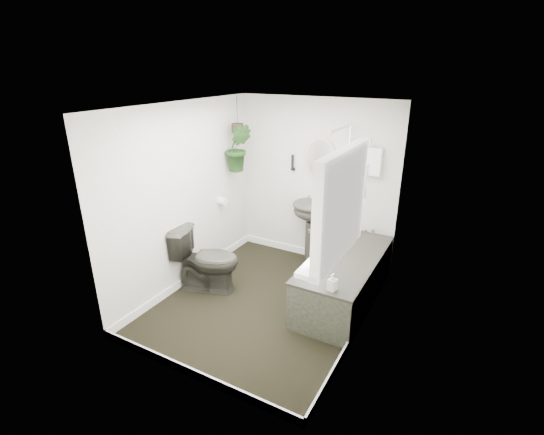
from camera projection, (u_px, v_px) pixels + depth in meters
The scene contains 22 objects.
floor at pixel (266, 303), 4.77m from camera, with size 2.30×2.80×0.02m, color black.
ceiling at pixel (265, 105), 3.92m from camera, with size 2.30×2.80×0.02m, color white.
wall_back at pixel (315, 182), 5.50m from camera, with size 2.30×0.02×2.30m, color silver.
wall_front at pixel (179, 267), 3.20m from camera, with size 2.30×0.02×2.30m, color silver.
wall_left at pixel (184, 197), 4.87m from camera, with size 0.02×2.80×2.30m, color silver.
wall_right at pixel (369, 234), 3.82m from camera, with size 0.02×2.80×2.30m, color silver.
skirting at pixel (266, 299), 4.75m from camera, with size 2.30×2.80×0.10m, color white.
bathtub at pixel (345, 279), 4.71m from camera, with size 0.72×1.72×0.58m, color #2C2C25, non-canonical shape.
bath_screen at pixel (338, 185), 4.89m from camera, with size 0.04×0.72×1.40m, color silver, non-canonical shape.
shower_box at pixel (374, 161), 4.93m from camera, with size 0.20×0.10×0.35m, color white.
oval_mirror at pixel (320, 158), 5.31m from camera, with size 0.46×0.03×0.62m, color #D0B38E.
wall_sconce at pixel (292, 162), 5.52m from camera, with size 0.04×0.04×0.22m, color black.
toilet_roll_holder at pixel (222, 201), 5.50m from camera, with size 0.11×0.11×0.11m, color white.
window_recess at pixel (341, 206), 3.10m from camera, with size 0.08×1.00×0.90m, color white.
window_sill at pixel (330, 251), 3.29m from camera, with size 0.18×1.00×0.04m, color white.
window_blinds at pixel (336, 205), 3.12m from camera, with size 0.01×0.86×0.76m, color white.
toilet at pixel (206, 259), 4.92m from camera, with size 0.46×0.81×0.82m, color #2C2C25.
pedestal_sink at pixel (311, 234), 5.54m from camera, with size 0.54×0.46×0.92m, color #2C2C25, non-canonical shape.
sill_plant at pixel (323, 238), 3.18m from camera, with size 0.24×0.20×0.26m, color black.
hanging_plant at pixel (238, 148), 5.39m from camera, with size 0.36×0.29×0.66m, color black.
soap_bottle at pixel (333, 282), 3.91m from camera, with size 0.08×0.08×0.18m, color black.
hanging_pot at pixel (238, 128), 5.29m from camera, with size 0.16×0.16×0.12m, color black.
Camera 1 is at (2.02, -3.52, 2.69)m, focal length 26.00 mm.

